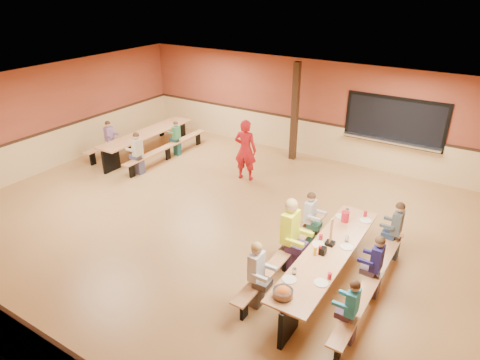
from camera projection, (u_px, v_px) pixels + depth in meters
The scene contains 23 objects.
ground at pixel (217, 221), 10.07m from camera, with size 12.00×12.00×0.00m, color #9A6A3A.
room_envelope at pixel (217, 195), 9.77m from camera, with size 12.04×10.04×3.02m.
kitchen_pass_through at pixel (394, 123), 11.94m from camera, with size 2.78×0.28×1.38m.
structural_post at pixel (295, 112), 12.86m from camera, with size 0.18×0.18×3.00m, color black.
cafeteria_table_main at pixel (327, 261), 7.79m from camera, with size 1.91×3.70×0.74m.
cafeteria_table_second at pixel (147, 139), 13.62m from camera, with size 1.91×3.70×0.74m.
seated_child_white_left at pixel (256, 275), 7.26m from camera, with size 0.40×0.32×1.27m, color silver, non-canonical shape.
seated_adult_yellow at pixel (290, 235), 8.17m from camera, with size 0.51×0.41×1.49m, color #E9FF25, non-canonical shape.
seated_child_grey_left at pixel (310, 219), 8.96m from camera, with size 0.37×0.31×1.22m, color silver, non-canonical shape.
seated_child_teal_right at pixel (351, 312), 6.54m from camera, with size 0.34×0.28×1.16m, color teal, non-canonical shape.
seated_child_navy_right at pixel (376, 267), 7.49m from camera, with size 0.38×0.31×1.22m, color #1B164D, non-canonical shape.
seated_child_char_right at pixel (396, 231), 8.53m from camera, with size 0.38×0.31×1.24m, color #464C4F, non-canonical shape.
seated_child_purple_sec at pixel (110, 140), 13.38m from camera, with size 0.35×0.29×1.17m, color slate, non-canonical shape.
seated_child_green_sec at pixel (177, 138), 13.56m from camera, with size 0.32×0.26×1.11m, color #3A7F4F, non-canonical shape.
seated_child_tan_sec at pixel (138, 154), 12.23m from camera, with size 0.38×0.31×1.24m, color #B8B090, non-canonical shape.
standing_woman at pixel (245, 150), 11.81m from camera, with size 0.63×0.42×1.74m, color #B0141A.
punch_pitcher at pixel (345, 217), 8.59m from camera, with size 0.16×0.16×0.22m, color red.
chip_bowl at pixel (283, 292), 6.59m from camera, with size 0.32×0.32×0.15m, color orange, non-canonical shape.
napkin_dispenser at pixel (323, 251), 7.60m from camera, with size 0.10×0.14×0.13m, color black.
condiment_mustard at pixel (315, 251), 7.56m from camera, with size 0.06×0.06×0.17m, color yellow.
condiment_ketchup at pixel (320, 250), 7.58m from camera, with size 0.06×0.06×0.17m, color #B2140F.
table_paddle at pixel (330, 238), 7.83m from camera, with size 0.16×0.16×0.56m.
place_settings at pixel (329, 249), 7.68m from camera, with size 0.65×3.30×0.11m, color beige, non-canonical shape.
Camera 1 is at (5.08, -7.02, 5.23)m, focal length 32.00 mm.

